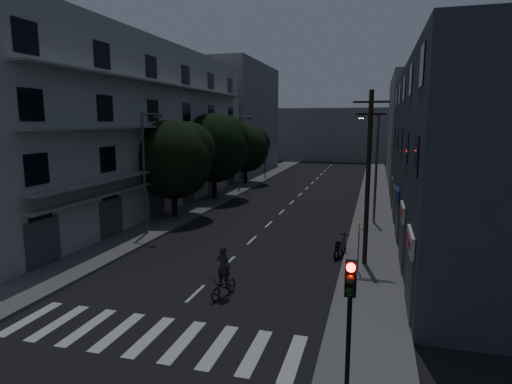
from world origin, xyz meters
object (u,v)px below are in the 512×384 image
Objects in this scene: traffic_signal_near at (350,306)px; cyclist at (224,280)px; motorcycle at (340,248)px; utility_pole at (368,175)px; bus_stop_sign at (359,237)px.

cyclist is (-5.69, 6.49, -2.32)m from traffic_signal_near.
cyclist is at bearing 131.21° from traffic_signal_near.
motorcycle is (-1.26, 13.57, -2.58)m from traffic_signal_near.
cyclist is at bearing -134.79° from utility_pole.
motorcycle is at bearing 138.12° from utility_pole.
traffic_signal_near is 2.05× the size of motorcycle.
cyclist is (-4.43, -7.07, 0.26)m from motorcycle.
cyclist is at bearing -140.55° from bus_stop_sign.
bus_stop_sign is at bearing -53.78° from motorcycle.
motorcycle is 0.87× the size of cyclist.
traffic_signal_near reaches higher than cyclist.
utility_pole is (0.11, 12.33, 1.77)m from traffic_signal_near.
utility_pole reaches higher than cyclist.
utility_pole reaches higher than motorcycle.
bus_stop_sign is at bearing 90.95° from traffic_signal_near.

